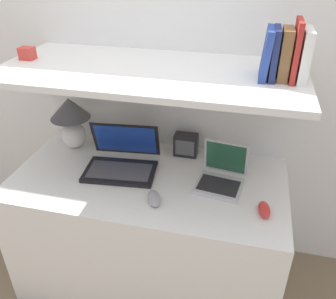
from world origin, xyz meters
TOP-DOWN VIEW (x-y plane):
  - wall_back at (0.00, 0.76)m, footprint 6.00×0.05m
  - desk at (0.00, 0.35)m, footprint 1.36×0.70m
  - back_riser at (0.00, 0.72)m, footprint 1.36×0.04m
  - shelf at (0.00, 0.42)m, footprint 1.36×0.63m
  - table_lamp at (-0.50, 0.55)m, footprint 0.22×0.22m
  - laptop_large at (-0.15, 0.40)m, footprint 0.39×0.33m
  - laptop_small at (0.36, 0.38)m, footprint 0.24×0.25m
  - computer_mouse at (0.08, 0.17)m, footprint 0.10×0.13m
  - second_mouse at (0.57, 0.21)m, footprint 0.07×0.12m
  - router_box at (0.14, 0.61)m, footprint 0.13×0.08m
  - book_white at (0.63, 0.42)m, footprint 0.04×0.16m
  - book_red at (0.60, 0.42)m, footprint 0.02×0.16m
  - book_brown at (0.56, 0.42)m, footprint 0.04×0.13m
  - book_navy at (0.52, 0.42)m, footprint 0.03×0.15m
  - book_blue at (0.49, 0.42)m, footprint 0.04×0.17m
  - shelf_gadget at (-0.60, 0.42)m, footprint 0.07×0.05m

SIDE VIEW (x-z plane):
  - desk at x=0.00m, z-range 0.00..0.71m
  - back_riser at x=0.00m, z-range 0.00..1.22m
  - computer_mouse at x=0.08m, z-range 0.71..0.74m
  - second_mouse at x=0.57m, z-range 0.71..0.74m
  - laptop_small at x=0.36m, z-range 0.65..0.85m
  - laptop_large at x=-0.15m, z-range 0.64..0.86m
  - router_box at x=0.14m, z-range 0.71..0.83m
  - table_lamp at x=-0.50m, z-range 0.74..1.04m
  - wall_back at x=0.00m, z-range 0.00..2.40m
  - shelf at x=0.00m, z-range 1.22..1.24m
  - shelf_gadget at x=-0.60m, z-range 1.24..1.30m
  - book_blue at x=0.49m, z-range 1.24..1.44m
  - book_brown at x=0.56m, z-range 1.24..1.45m
  - book_navy at x=0.52m, z-range 1.24..1.45m
  - book_white at x=0.63m, z-range 1.24..1.45m
  - book_red at x=0.60m, z-range 1.24..1.48m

